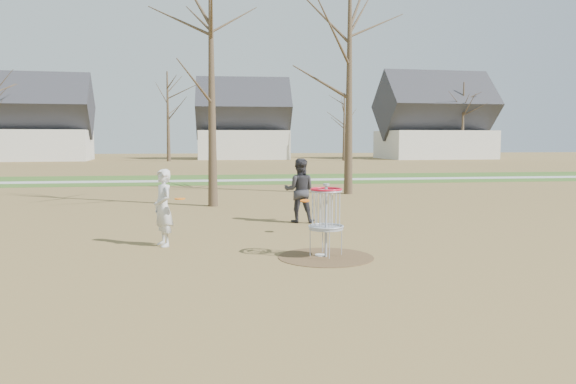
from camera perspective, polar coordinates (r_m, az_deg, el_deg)
The scene contains 11 objects.
ground at distance 10.62m, azimuth 3.86°, elevation -6.63°, with size 160.00×160.00×0.00m, color brown.
green_band at distance 31.31m, azimuth -4.22°, elevation 1.32°, with size 160.00×8.00×0.01m, color #2D5119.
footpath at distance 30.31m, azimuth -4.09°, elevation 1.20°, with size 160.00×1.50×0.01m, color #9E9E99.
dirt_circle at distance 10.62m, azimuth 3.86°, elevation -6.61°, with size 1.80×1.80×0.01m, color #47331E.
player_standing at distance 11.85m, azimuth -12.57°, elevation -1.58°, with size 0.58×0.38×1.60m, color silver.
player_throwing at distance 14.90m, azimuth 1.18°, elevation 0.15°, with size 0.83×0.65×1.71m, color #2E2D31.
disc_grounded at distance 10.72m, azimuth 3.35°, elevation -6.41°, with size 0.22×0.22×0.02m, color white.
discs_in_play at distance 12.25m, azimuth -3.91°, elevation -0.80°, with size 3.02×1.52×0.27m.
disc_golf_basket at distance 10.47m, azimuth 3.89°, elevation -1.74°, with size 0.64×0.64×1.35m.
bare_trees at distance 46.22m, azimuth -3.35°, elevation 9.25°, with size 52.62×44.98×9.00m.
houses_row at distance 63.07m, azimuth -2.35°, elevation 6.55°, with size 56.51×10.01×7.26m.
Camera 1 is at (-2.19, -10.16, 2.20)m, focal length 35.00 mm.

